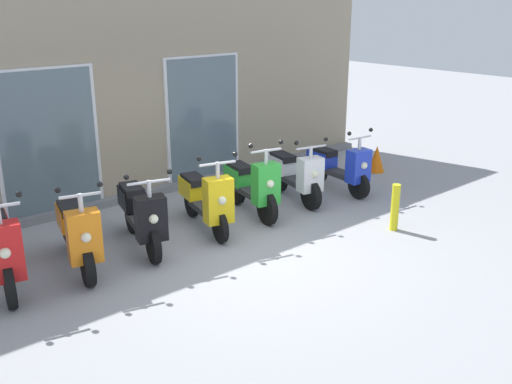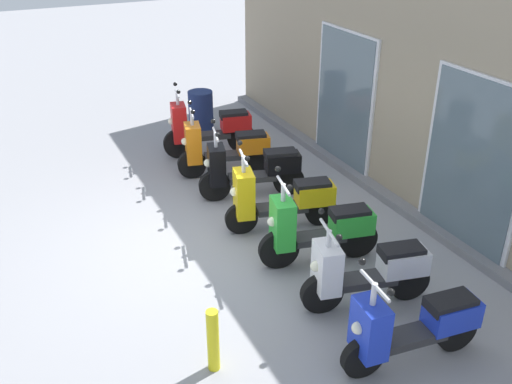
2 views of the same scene
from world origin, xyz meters
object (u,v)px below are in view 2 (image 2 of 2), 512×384
scooter_white (366,271)px  scooter_blue (412,326)px  scooter_yellow (279,198)px  scooter_green (317,229)px  trash_bin (201,111)px  scooter_red (207,128)px  curb_bollard (213,340)px  scooter_orange (224,149)px  scooter_black (251,169)px

scooter_white → scooter_blue: scooter_blue is taller
scooter_yellow → scooter_green: size_ratio=1.01×
scooter_blue → trash_bin: 6.88m
scooter_red → curb_bollard: (4.94, -1.88, -0.16)m
scooter_green → curb_bollard: (1.17, -1.86, -0.14)m
scooter_blue → scooter_red: bearing=178.9°
scooter_red → trash_bin: bearing=165.0°
scooter_green → scooter_white: scooter_green is taller
scooter_white → scooter_orange: bearing=-178.6°
trash_bin → curb_bollard: bearing=-19.7°
scooter_red → scooter_orange: (0.90, -0.07, -0.04)m
scooter_orange → scooter_yellow: bearing=-0.0°
scooter_black → curb_bollard: 3.63m
scooter_white → scooter_green: bearing=-177.5°
scooter_red → scooter_yellow: (2.86, -0.07, -0.02)m
scooter_orange → curb_bollard: scooter_orange is taller
scooter_orange → curb_bollard: (4.05, -1.81, -0.12)m
scooter_yellow → scooter_orange: bearing=180.0°
scooter_red → scooter_yellow: 2.86m
scooter_black → trash_bin: (-3.00, 0.33, -0.08)m
scooter_black → scooter_green: 1.95m
scooter_green → scooter_blue: (1.92, -0.09, -0.03)m
scooter_white → scooter_blue: bearing=-8.1°
curb_bollard → trash_bin: 6.50m
scooter_green → scooter_red: bearing=179.7°
scooter_blue → scooter_white: bearing=171.9°
scooter_black → scooter_white: size_ratio=1.06×
scooter_white → scooter_red: bearing=-179.8°
scooter_blue → scooter_orange: bearing=179.5°
scooter_black → scooter_green: size_ratio=1.04×
scooter_orange → trash_bin: (-2.07, 0.39, -0.07)m
scooter_green → curb_bollard: size_ratio=2.20×
scooter_orange → scooter_blue: scooter_orange is taller
scooter_red → trash_bin: 1.22m
trash_bin → scooter_white: bearing=-2.8°
scooter_yellow → scooter_white: size_ratio=1.03×
scooter_green → curb_bollard: 2.20m
scooter_red → scooter_blue: size_ratio=1.09×
scooter_red → scooter_orange: size_ratio=1.05×
scooter_black → scooter_yellow: 1.03m
scooter_orange → scooter_white: scooter_orange is taller
scooter_orange → scooter_white: bearing=1.4°
scooter_blue → trash_bin: size_ratio=1.90×
scooter_yellow → scooter_blue: size_ratio=1.03×
scooter_green → curb_bollard: bearing=-57.9°
scooter_white → scooter_blue: (0.94, -0.13, -0.00)m
scooter_white → scooter_blue: 0.95m
scooter_orange → scooter_blue: 4.80m
scooter_red → scooter_white: size_ratio=1.09×
scooter_green → trash_bin: size_ratio=1.93×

